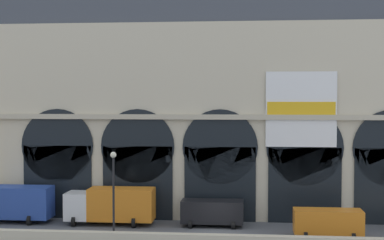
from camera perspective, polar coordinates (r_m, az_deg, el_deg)
The scene contains 7 objects.
ground_plane at distance 46.44m, azimuth 2.47°, elevation -11.23°, with size 200.00×200.00×0.00m, color #54565B.
station_building at distance 52.77m, azimuth 2.96°, elevation 2.21°, with size 45.10×5.63×22.19m.
box_truck_west at distance 52.89m, azimuth -17.53°, elevation -7.78°, with size 7.50×2.91×3.12m.
box_truck_midwest at distance 50.00m, azimuth -7.97°, elevation -8.28°, with size 7.50×2.91×3.12m.
van_center at distance 48.97m, azimuth 2.02°, elevation -9.02°, with size 5.20×2.48×2.20m.
van_mideast at distance 46.19m, azimuth 13.26°, elevation -9.77°, with size 5.20×2.48×2.20m.
street_lamp_quayside at distance 42.33m, azimuth -7.75°, elevation -6.48°, with size 0.44×0.44×6.90m.
Camera 1 is at (2.41, -45.09, 10.84)m, focal length 54.05 mm.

